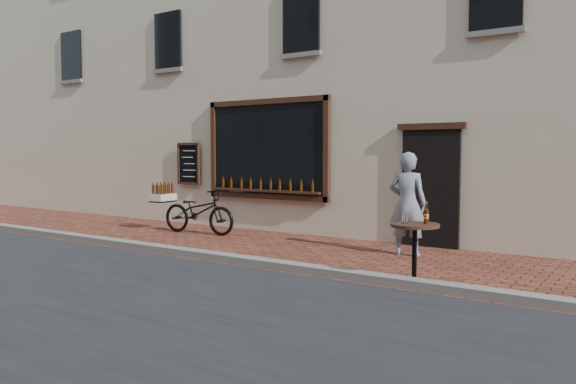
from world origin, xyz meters
The scene contains 6 objects.
ground centered at (0.00, 0.00, 0.00)m, with size 90.00×90.00×0.00m, color #56281C.
kerb centered at (0.00, 0.20, 0.06)m, with size 90.00×0.25×0.12m, color slate.
shop_building centered at (0.00, 6.50, 5.00)m, with size 28.00×6.20×10.00m.
cargo_bicycle centered at (-2.93, 2.28, 0.50)m, with size 2.18×0.79×1.04m.
bistro_table centered at (2.82, 0.35, 0.59)m, with size 0.65×0.65×1.11m.
pedestrian centered at (1.88, 2.40, 0.89)m, with size 0.65×0.43×1.79m, color slate.
Camera 1 is at (5.58, -6.71, 1.77)m, focal length 35.00 mm.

